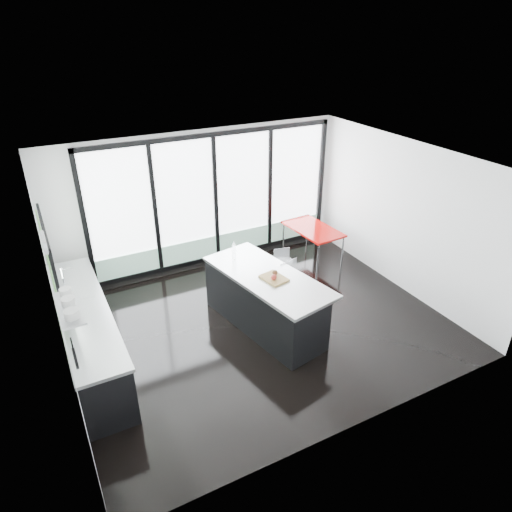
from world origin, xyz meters
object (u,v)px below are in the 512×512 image
island (264,301)px  red_table (312,243)px  bar_stool_far (283,275)px  bar_stool_near (293,295)px

island → red_table: 2.68m
red_table → bar_stool_far: bearing=-145.4°
island → bar_stool_near: 0.64m
island → bar_stool_near: size_ratio=3.30×
bar_stool_near → bar_stool_far: 0.81m
bar_stool_far → red_table: 1.47m
bar_stool_near → red_table: 2.17m
bar_stool_near → bar_stool_far: (0.25, 0.77, -0.06)m
bar_stool_far → bar_stool_near: bearing=-96.7°
bar_stool_far → red_table: (1.21, 0.83, 0.04)m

